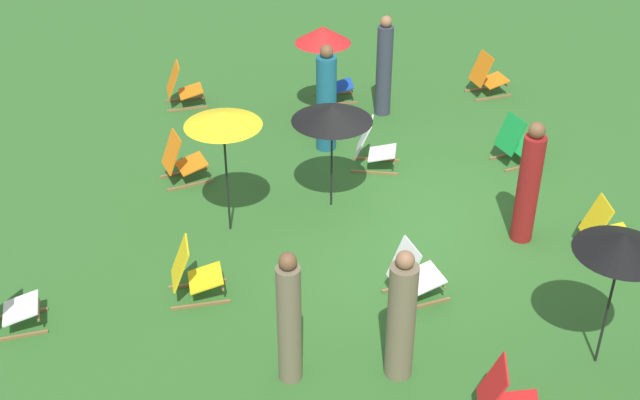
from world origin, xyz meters
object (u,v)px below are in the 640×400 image
Objects in this scene: umbrella_0 at (332,113)px; person_2 at (384,68)px; deckchair_11 at (487,77)px; deckchair_6 at (193,273)px; person_1 at (289,321)px; deckchair_5 at (373,147)px; umbrella_1 at (323,35)px; person_0 at (326,101)px; deckchair_3 at (413,274)px; deckchair_7 at (517,142)px; umbrella_3 at (623,244)px; deckchair_1 at (333,81)px; deckchair_9 at (505,400)px; person_3 at (528,185)px; deckchair_10 at (604,230)px; deckchair_13 at (182,87)px; umbrella_2 at (223,119)px; person_4 at (401,319)px; deckchair_12 at (182,160)px; deckchair_8 at (6,304)px.

person_2 reaches higher than umbrella_0.
deckchair_11 is at bearing 85.02° from person_2.
deckchair_11 is at bearing -50.08° from deckchair_6.
person_1 is (-6.86, 4.77, 0.46)m from deckchair_11.
person_2 reaches higher than deckchair_5.
person_2 reaches higher than umbrella_1.
person_0 is 1.07× the size of person_1.
person_1 is at bearing -149.08° from person_0.
deckchair_3 is 0.48× the size of person_1.
deckchair_7 is 0.47× the size of umbrella_3.
person_1 is at bearing 168.80° from deckchair_1.
deckchair_9 is 0.46× the size of person_2.
person_0 reaches higher than person_1.
person_2 reaches higher than deckchair_1.
deckchair_7 is 0.46× the size of person_3.
umbrella_1 is at bearing 38.61° from deckchair_10.
person_2 reaches higher than deckchair_11.
person_3 is at bearing -85.66° from deckchair_6.
person_0 is 1.00× the size of person_2.
deckchair_6 is 0.50× the size of umbrella_0.
deckchair_1 is 0.45× the size of person_3.
deckchair_7 is 0.99× the size of deckchair_9.
deckchair_5 is 4.12m from deckchair_13.
deckchair_1 is 0.45× the size of person_0.
person_4 is (-3.28, -1.66, -0.98)m from umbrella_2.
deckchair_3 is at bearing -160.65° from deckchair_13.
deckchair_11 is 0.45× the size of person_2.
umbrella_1 is (-0.40, 3.24, 1.20)m from deckchair_11.
deckchair_13 is at bearing 30.21° from umbrella_3.
deckchair_11 is 7.87m from person_4.
deckchair_9 is 0.50× the size of person_4.
person_3 is at bearing -153.75° from umbrella_1.
umbrella_1 is (-0.69, 0.32, 1.20)m from deckchair_1.
person_3 is (3.30, -1.52, 0.51)m from deckchair_9.
person_4 is (-4.43, 3.12, 0.43)m from deckchair_7.
deckchair_9 is (-5.65, -0.11, 0.00)m from deckchair_5.
umbrella_0 is at bearing -131.35° from deckchair_12.
umbrella_0 is at bearing 172.38° from umbrella_1.
umbrella_0 is (-3.34, 3.64, 1.17)m from deckchair_11.
deckchair_7 is at bearing -108.15° from deckchair_12.
deckchair_7 is at bearing -63.43° from person_0.
person_3 is (-4.28, -2.11, -0.69)m from umbrella_1.
deckchair_9 is 1.03× the size of deckchair_11.
person_3 is (0.75, -6.91, 0.51)m from deckchair_8.
umbrella_2 is (1.70, -2.84, 1.41)m from deckchair_8.
person_4 reaches higher than deckchair_10.
deckchair_7 is 5.44m from person_4.
umbrella_0 is 4.58m from umbrella_3.
person_0 is (-2.09, -2.33, 0.50)m from deckchair_13.
deckchair_3 and deckchair_13 have the same top height.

